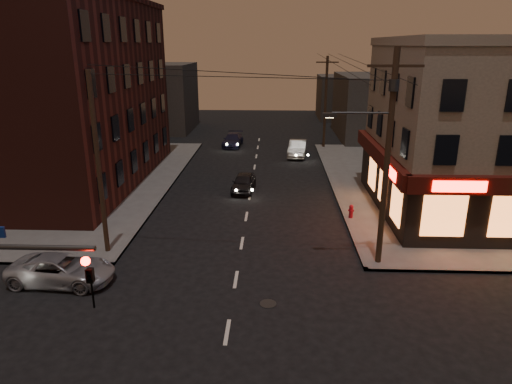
{
  "coord_description": "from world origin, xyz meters",
  "views": [
    {
      "loc": [
        1.65,
        -14.5,
        10.23
      ],
      "look_at": [
        0.8,
        7.12,
        3.2
      ],
      "focal_mm": 32.0,
      "sensor_mm": 36.0,
      "label": 1
    }
  ],
  "objects_px": {
    "fire_hydrant": "(351,211)",
    "sedan_near": "(244,183)",
    "sedan_far": "(233,140)",
    "suv_cross": "(62,270)",
    "sedan_mid": "(298,148)"
  },
  "relations": [
    {
      "from": "fire_hydrant",
      "to": "sedan_near",
      "type": "bearing_deg",
      "value": 141.37
    },
    {
      "from": "sedan_far",
      "to": "suv_cross",
      "type": "bearing_deg",
      "value": -96.17
    },
    {
      "from": "suv_cross",
      "to": "fire_hydrant",
      "type": "height_order",
      "value": "suv_cross"
    },
    {
      "from": "sedan_near",
      "to": "sedan_mid",
      "type": "relative_size",
      "value": 0.82
    },
    {
      "from": "sedan_near",
      "to": "sedan_far",
      "type": "xyz_separation_m",
      "value": [
        -2.15,
        15.36,
        0.01
      ]
    },
    {
      "from": "suv_cross",
      "to": "sedan_far",
      "type": "relative_size",
      "value": 1.03
    },
    {
      "from": "sedan_near",
      "to": "fire_hydrant",
      "type": "height_order",
      "value": "sedan_near"
    },
    {
      "from": "sedan_far",
      "to": "fire_hydrant",
      "type": "distance_m",
      "value": 22.75
    },
    {
      "from": "suv_cross",
      "to": "sedan_near",
      "type": "xyz_separation_m",
      "value": [
        7.25,
        13.76,
        -0.0
      ]
    },
    {
      "from": "sedan_mid",
      "to": "fire_hydrant",
      "type": "height_order",
      "value": "sedan_mid"
    },
    {
      "from": "suv_cross",
      "to": "sedan_far",
      "type": "height_order",
      "value": "sedan_far"
    },
    {
      "from": "sedan_mid",
      "to": "sedan_far",
      "type": "relative_size",
      "value": 1.02
    },
    {
      "from": "suv_cross",
      "to": "fire_hydrant",
      "type": "relative_size",
      "value": 5.57
    },
    {
      "from": "suv_cross",
      "to": "sedan_far",
      "type": "distance_m",
      "value": 29.57
    },
    {
      "from": "fire_hydrant",
      "to": "sedan_mid",
      "type": "bearing_deg",
      "value": 98.44
    }
  ]
}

